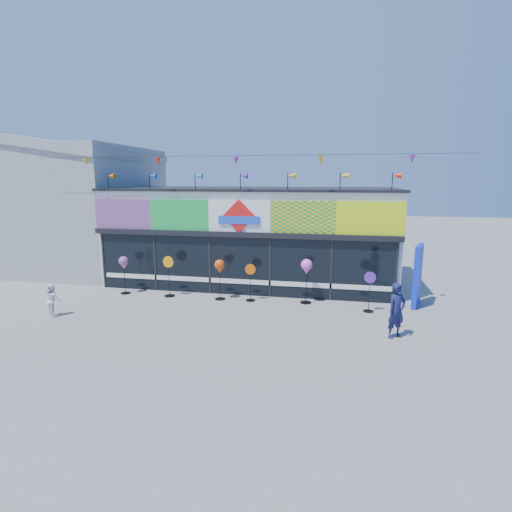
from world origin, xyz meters
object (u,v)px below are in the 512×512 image
(spinner_2, at_px, (220,268))
(child, at_px, (53,300))
(adult_man, at_px, (397,311))
(spinner_1, at_px, (169,275))
(spinner_5, at_px, (369,291))
(spinner_3, at_px, (250,281))
(blue_sign, at_px, (417,276))
(spinner_0, at_px, (124,264))
(spinner_4, at_px, (307,268))

(spinner_2, distance_m, child, 5.72)
(adult_man, bearing_deg, child, 145.53)
(spinner_1, height_order, spinner_5, spinner_1)
(spinner_3, xyz_separation_m, child, (-6.10, -2.88, -0.19))
(blue_sign, relative_size, spinner_3, 1.58)
(spinner_1, xyz_separation_m, adult_man, (8.01, -2.59, -0.04))
(adult_man, bearing_deg, spinner_3, 115.56)
(spinner_0, bearing_deg, spinner_2, -0.44)
(spinner_1, xyz_separation_m, spinner_3, (3.20, 0.04, -0.10))
(spinner_4, bearing_deg, blue_sign, 6.28)
(spinner_3, bearing_deg, blue_sign, 5.31)
(spinner_1, relative_size, child, 1.45)
(blue_sign, relative_size, adult_man, 1.39)
(spinner_5, bearing_deg, adult_man, -75.39)
(spinner_1, relative_size, spinner_2, 1.03)
(spinner_0, bearing_deg, blue_sign, 3.02)
(spinner_1, xyz_separation_m, spinner_5, (7.44, -0.39, -0.10))
(adult_man, bearing_deg, spinner_4, 99.26)
(spinner_2, bearing_deg, spinner_1, 179.55)
(spinner_5, height_order, adult_man, adult_man)
(blue_sign, distance_m, spinner_1, 9.17)
(spinner_4, xyz_separation_m, spinner_5, (2.18, -0.56, -0.58))
(spinner_5, distance_m, child, 10.62)
(spinner_2, xyz_separation_m, spinner_5, (5.40, -0.38, -0.49))
(spinner_2, height_order, adult_man, adult_man)
(spinner_4, bearing_deg, spinner_5, -14.39)
(child, bearing_deg, adult_man, -144.29)
(child, bearing_deg, spinner_3, -120.30)
(spinner_2, bearing_deg, child, -150.29)
(blue_sign, distance_m, child, 12.53)
(child, bearing_deg, spinner_5, -132.27)
(spinner_1, height_order, child, spinner_1)
(blue_sign, height_order, spinner_1, blue_sign)
(child, bearing_deg, spinner_1, -101.17)
(spinner_1, height_order, spinner_4, spinner_4)
(blue_sign, distance_m, adult_man, 3.40)
(spinner_4, xyz_separation_m, adult_man, (2.76, -2.76, -0.52))
(adult_man, relative_size, child, 1.46)
(spinner_0, bearing_deg, spinner_1, -0.43)
(spinner_0, height_order, spinner_3, spinner_0)
(spinner_4, bearing_deg, spinner_0, -178.78)
(spinner_2, bearing_deg, adult_man, -23.34)
(spinner_4, bearing_deg, adult_man, -45.01)
(blue_sign, distance_m, spinner_3, 5.98)
(spinner_0, distance_m, spinner_3, 5.10)
(blue_sign, distance_m, spinner_0, 11.03)
(adult_man, distance_m, child, 10.91)
(spinner_2, xyz_separation_m, spinner_3, (1.16, 0.06, -0.49))
(spinner_1, bearing_deg, spinner_3, 0.75)
(spinner_0, height_order, spinner_2, spinner_2)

